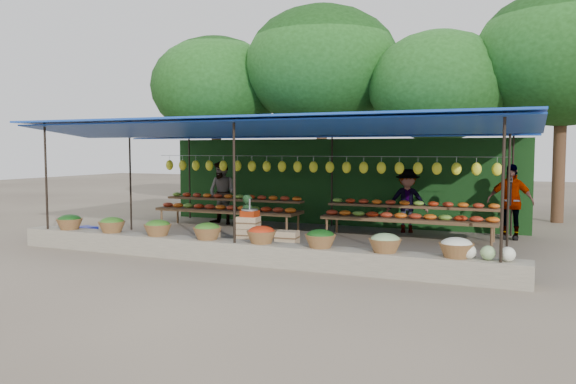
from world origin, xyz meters
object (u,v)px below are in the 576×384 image
at_px(crate_counter, 247,238).
at_px(weighing_scale, 250,212).
at_px(vendor_seated, 248,221).
at_px(blue_crate_front, 93,239).
at_px(blue_crate_back, 87,232).

xyz_separation_m(crate_counter, weighing_scale, (0.06, 0.00, 0.55)).
relative_size(crate_counter, vendor_seated, 2.01).
relative_size(blue_crate_front, blue_crate_back, 1.03).
bearing_deg(vendor_seated, blue_crate_front, 43.74).
bearing_deg(vendor_seated, crate_counter, 138.53).
distance_m(weighing_scale, blue_crate_back, 4.68).
distance_m(crate_counter, blue_crate_back, 4.57).
height_order(vendor_seated, blue_crate_front, vendor_seated).
xyz_separation_m(weighing_scale, vendor_seated, (-0.37, 0.62, -0.27)).
xyz_separation_m(weighing_scale, blue_crate_front, (-3.68, -0.67, -0.71)).
distance_m(crate_counter, vendor_seated, 0.74).
bearing_deg(weighing_scale, vendor_seated, 120.56).
xyz_separation_m(vendor_seated, blue_crate_front, (-3.31, -1.29, -0.45)).
relative_size(crate_counter, weighing_scale, 6.27).
relative_size(crate_counter, blue_crate_front, 4.84).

